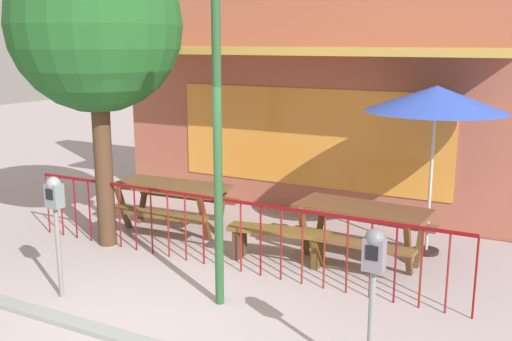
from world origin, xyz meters
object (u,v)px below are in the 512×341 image
(patio_bench, at_px, (278,238))
(street_tree, at_px, (96,27))
(street_lamp, at_px, (217,89))
(picnic_table_left, at_px, (172,194))
(parking_meter_far, at_px, (374,265))
(picnic_table_right, at_px, (362,218))
(parking_meter_near, at_px, (55,205))
(patio_umbrella, at_px, (436,100))

(patio_bench, relative_size, street_tree, 0.33)
(patio_bench, bearing_deg, street_lamp, -91.49)
(picnic_table_left, height_order, parking_meter_far, parking_meter_far)
(parking_meter_far, relative_size, street_lamp, 0.38)
(picnic_table_right, distance_m, street_lamp, 2.97)
(picnic_table_right, xyz_separation_m, parking_meter_far, (0.97, -2.81, 0.49))
(parking_meter_near, height_order, street_lamp, street_lamp)
(street_tree, xyz_separation_m, street_lamp, (2.54, -0.96, -0.69))
(parking_meter_far, distance_m, street_lamp, 2.54)
(picnic_table_left, relative_size, street_lamp, 0.50)
(picnic_table_right, bearing_deg, patio_umbrella, 44.53)
(picnic_table_left, distance_m, parking_meter_far, 4.87)
(picnic_table_left, height_order, street_lamp, street_lamp)
(picnic_table_right, xyz_separation_m, patio_umbrella, (0.74, 0.73, 1.59))
(picnic_table_right, bearing_deg, picnic_table_left, -177.29)
(picnic_table_left, height_order, picnic_table_right, same)
(picnic_table_right, relative_size, parking_meter_near, 1.28)
(picnic_table_left, height_order, street_tree, street_tree)
(patio_umbrella, bearing_deg, patio_bench, -142.79)
(picnic_table_left, xyz_separation_m, parking_meter_near, (0.28, -2.64, 0.52))
(picnic_table_left, height_order, patio_umbrella, patio_umbrella)
(parking_meter_near, bearing_deg, patio_bench, 50.74)
(picnic_table_left, height_order, parking_meter_near, parking_meter_near)
(picnic_table_left, relative_size, parking_meter_far, 1.32)
(picnic_table_right, distance_m, parking_meter_near, 3.98)
(street_lamp, bearing_deg, picnic_table_left, 136.75)
(parking_meter_far, xyz_separation_m, street_lamp, (-2.00, 0.74, 1.38))
(patio_bench, bearing_deg, patio_umbrella, 37.21)
(patio_bench, distance_m, street_tree, 3.86)
(patio_bench, xyz_separation_m, street_tree, (-2.58, -0.52, 2.82))
(patio_umbrella, xyz_separation_m, parking_meter_far, (0.23, -3.54, -1.10))
(picnic_table_left, relative_size, patio_umbrella, 0.79)
(picnic_table_left, distance_m, picnic_table_right, 3.08)
(street_lamp, bearing_deg, picnic_table_right, 63.53)
(patio_bench, distance_m, street_lamp, 2.59)
(parking_meter_far, xyz_separation_m, street_tree, (-4.54, 1.70, 2.07))
(picnic_table_right, xyz_separation_m, street_lamp, (-1.03, -2.07, 1.87))
(parking_meter_far, bearing_deg, picnic_table_right, 109.09)
(picnic_table_right, relative_size, patio_bench, 1.31)
(picnic_table_left, relative_size, street_tree, 0.43)
(picnic_table_right, xyz_separation_m, street_tree, (-3.57, -1.11, 2.56))
(patio_umbrella, distance_m, parking_meter_near, 5.11)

